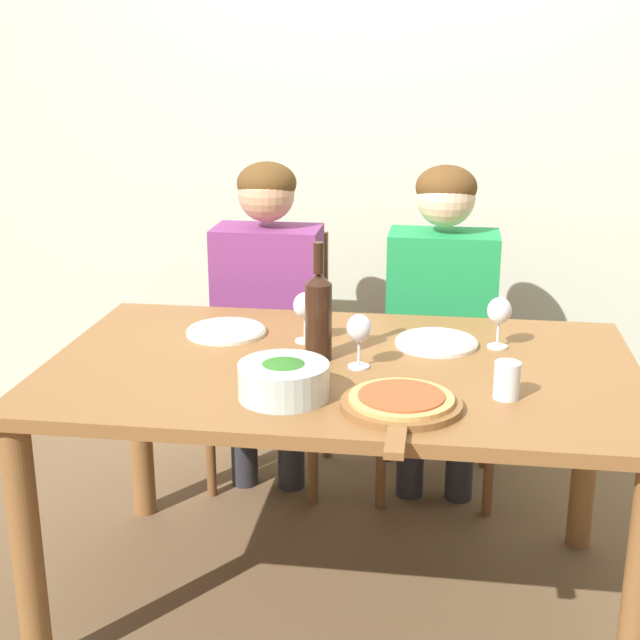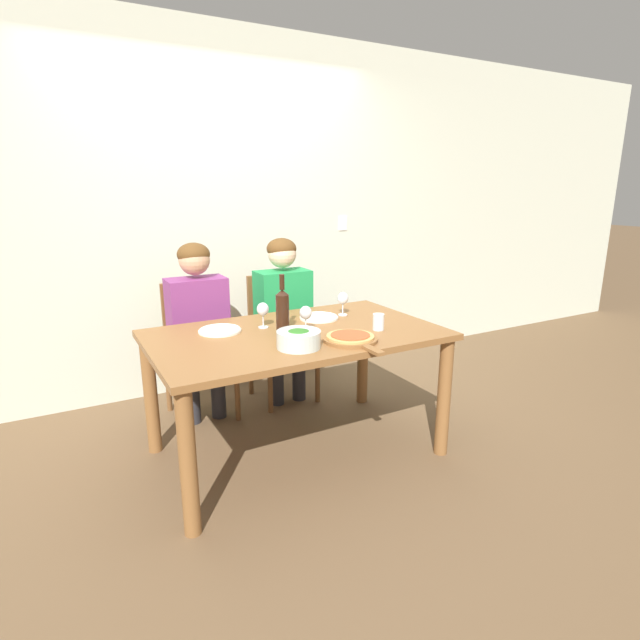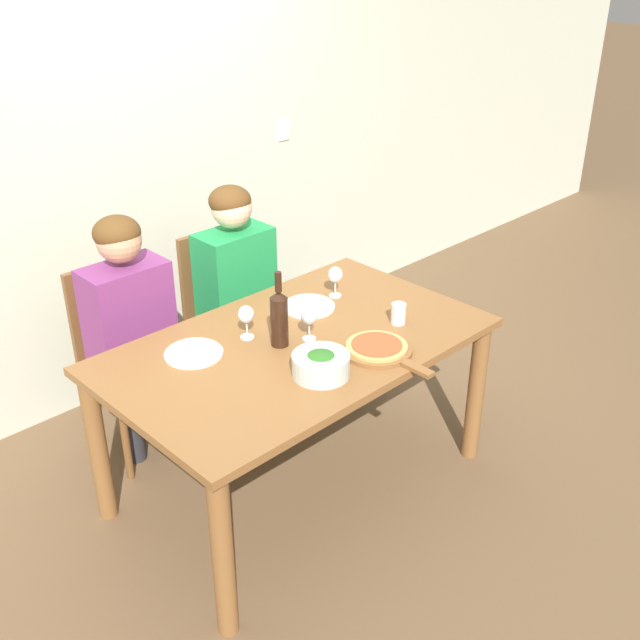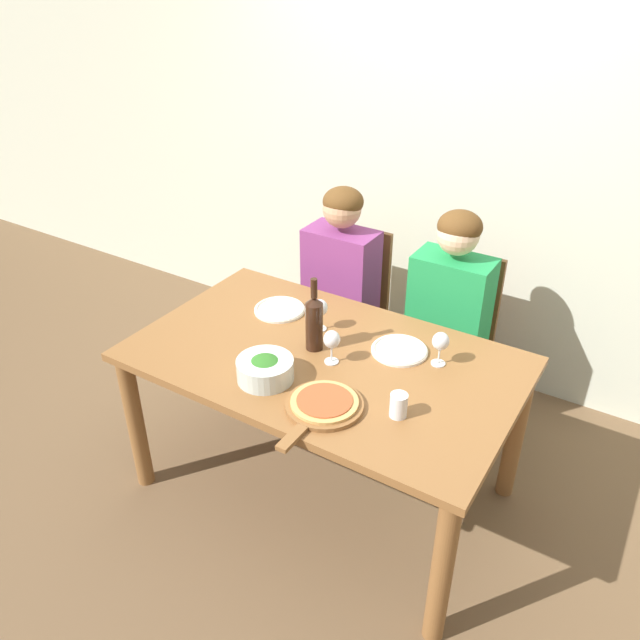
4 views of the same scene
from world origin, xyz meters
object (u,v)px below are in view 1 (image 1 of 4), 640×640
Objects in this scene: dinner_plate_left at (226,331)px; wine_glass_centre at (359,331)px; person_man at (441,304)px; chair_right at (439,357)px; dinner_plate_right at (436,342)px; broccoli_bowl at (284,380)px; pizza_on_board at (401,403)px; wine_glass_right at (499,313)px; water_tumbler at (507,380)px; wine_bottle at (318,314)px; wine_glass_left at (305,308)px; person_woman at (267,297)px; chair_left at (274,349)px.

wine_glass_centre is at bearing -28.75° from dinner_plate_left.
person_man is 0.80m from wine_glass_centre.
chair_right reaches higher than dinner_plate_right.
broccoli_bowl is 0.52× the size of pizza_on_board.
wine_glass_right is (0.55, 0.46, 0.06)m from broccoli_bowl.
wine_bottle is at bearing 156.47° from water_tumbler.
dinner_plate_left is 1.60× the size of wine_glass_centre.
wine_glass_left is (-0.02, 0.44, 0.06)m from broccoli_bowl.
broccoli_bowl is at bearing -172.40° from water_tumbler.
wine_glass_left is 1.00× the size of wine_glass_centre.
wine_bottle is 0.38m from dinner_plate_right.
wine_glass_left is at bearing -67.84° from person_woman.
person_woman reaches higher than pizza_on_board.
person_woman is at bearing 138.71° from dinner_plate_right.
chair_left is at bearing 180.00° from chair_right.
chair_left is 0.76× the size of person_woman.
dinner_plate_left and dinner_plate_right have the same top height.
wine_bottle is at bearing 127.08° from pizza_on_board.
person_woman is 0.87m from wine_glass_centre.
person_woman is at bearing 180.00° from person_man.
pizza_on_board is at bearing -98.67° from dinner_plate_right.
wine_glass_centre is at bearing -103.83° from chair_right.
wine_glass_centre is (0.41, -0.76, 0.14)m from person_woman.
dinner_plate_left is 2.56× the size of water_tumbler.
water_tumbler is (0.79, -1.04, 0.31)m from chair_left.
chair_right is at bearing 104.39° from wine_glass_right.
wine_glass_left reaches higher than dinner_plate_right.
water_tumbler is (0.17, -0.93, 0.08)m from person_man.
chair_left is 1.00× the size of chair_right.
wine_glass_left is 0.67m from water_tumbler.
dinner_plate_right is 0.55× the size of pizza_on_board.
person_man reaches higher than wine_glass_centre.
chair_left is 0.94m from dinner_plate_right.
person_man is at bearing 100.43° from water_tumbler.
person_man is at bearing 107.26° from wine_glass_right.
person_woman is at bearing 117.50° from pizza_on_board.
water_tumbler is at bearing -26.24° from dinner_plate_left.
wine_glass_left is 1.60× the size of water_tumbler.
wine_glass_right is at bearing 40.28° from broccoli_bowl.
person_man is at bearing 64.70° from wine_bottle.
wine_glass_left is at bearing -176.51° from dinner_plate_right.
chair_left is at bearing 102.44° from broccoli_bowl.
person_man reaches higher than chair_right.
wine_bottle is at bearing -67.00° from wine_glass_left.
wine_glass_left is at bearing -120.23° from chair_right.
dinner_plate_left is at bearing -135.32° from chair_right.
dinner_plate_left is 0.27m from wine_glass_left.
person_man is 0.80m from wine_bottle.
pizza_on_board is (-0.08, -1.04, 0.05)m from person_man.
person_man is 8.02× the size of wine_glass_right.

